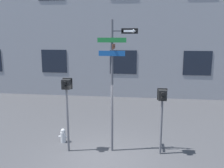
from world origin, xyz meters
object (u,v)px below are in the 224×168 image
object	(u,v)px
pedestrian_signal_left	(67,96)
street_sign_pole	(114,76)
pedestrian_signal_right	(162,104)
fire_hydrant	(63,136)

from	to	relation	value
pedestrian_signal_left	street_sign_pole	bearing A→B (deg)	8.20
pedestrian_signal_right	street_sign_pole	bearing A→B (deg)	178.64
pedestrian_signal_right	fire_hydrant	xyz separation A→B (m)	(-3.79, 0.52, -1.59)
pedestrian_signal_right	fire_hydrant	size ratio (longest dim) A/B	4.22
pedestrian_signal_right	fire_hydrant	world-z (taller)	pedestrian_signal_right
street_sign_pole	pedestrian_signal_right	size ratio (longest dim) A/B	1.98
pedestrian_signal_left	pedestrian_signal_right	xyz separation A→B (m)	(3.35, 0.20, -0.24)
street_sign_pole	pedestrian_signal_left	xyz separation A→B (m)	(-1.65, -0.24, -0.73)
street_sign_pole	fire_hydrant	distance (m)	3.34
street_sign_pole	fire_hydrant	world-z (taller)	street_sign_pole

